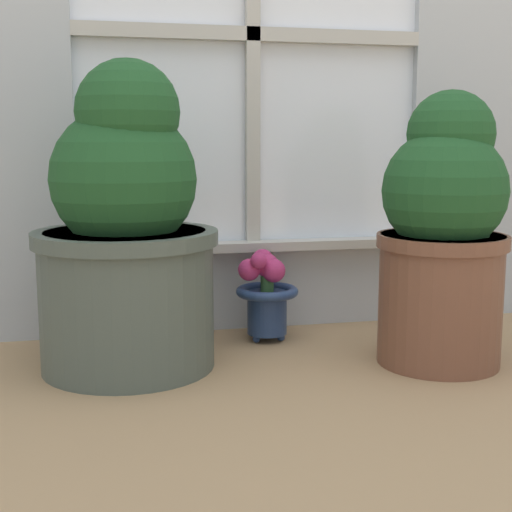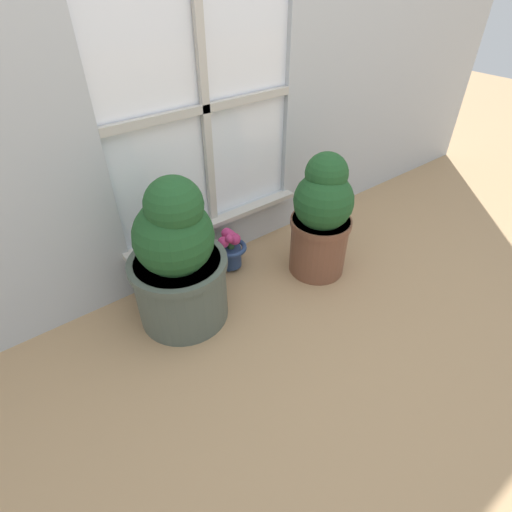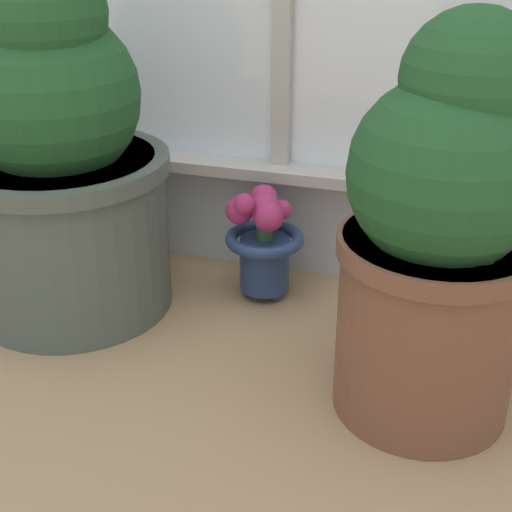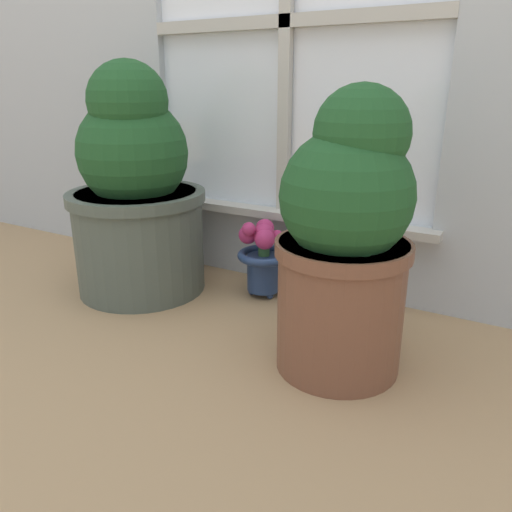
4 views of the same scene
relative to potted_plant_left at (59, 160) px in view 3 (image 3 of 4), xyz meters
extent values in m
plane|color=tan|center=(0.35, -0.35, -0.31)|extent=(10.00, 10.00, 0.00)
cube|color=#B2B7BC|center=(0.35, 0.30, -0.18)|extent=(0.92, 0.05, 0.24)
cube|color=#BCB7AD|center=(0.35, 0.25, -0.08)|extent=(0.98, 0.06, 0.02)
cylinder|color=#4C564C|center=(0.00, 0.00, -0.15)|extent=(0.39, 0.39, 0.31)
cylinder|color=#4C564C|center=(0.00, 0.00, -0.01)|extent=(0.41, 0.41, 0.03)
cylinder|color=#38281E|center=(0.00, 0.00, 0.00)|extent=(0.36, 0.36, 0.01)
sphere|color=#1E4C23|center=(0.00, 0.00, 0.12)|extent=(0.32, 0.32, 0.32)
sphere|color=#1E4C23|center=(0.01, -0.01, 0.26)|extent=(0.23, 0.23, 0.23)
cylinder|color=brown|center=(0.70, -0.12, -0.16)|extent=(0.28, 0.28, 0.30)
cylinder|color=brown|center=(0.70, -0.12, -0.02)|extent=(0.29, 0.29, 0.03)
cylinder|color=#38281E|center=(0.70, -0.12, -0.01)|extent=(0.26, 0.26, 0.01)
sphere|color=#1E4C23|center=(0.70, -0.12, 0.09)|extent=(0.28, 0.28, 0.28)
sphere|color=#1E4C23|center=(0.72, -0.11, 0.22)|extent=(0.20, 0.20, 0.20)
ellipsoid|color=#1E4C23|center=(0.72, -0.20, 0.08)|extent=(0.17, 0.08, 0.22)
sphere|color=navy|center=(0.36, 0.18, -0.30)|extent=(0.02, 0.02, 0.02)
sphere|color=navy|center=(0.32, 0.13, -0.30)|extent=(0.02, 0.02, 0.02)
sphere|color=navy|center=(0.39, 0.13, -0.30)|extent=(0.02, 0.02, 0.02)
cylinder|color=navy|center=(0.36, 0.15, -0.23)|extent=(0.10, 0.10, 0.11)
torus|color=navy|center=(0.36, 0.15, -0.18)|extent=(0.16, 0.16, 0.02)
cylinder|color=#386633|center=(0.36, 0.15, -0.15)|extent=(0.03, 0.03, 0.06)
sphere|color=#B22D66|center=(0.36, 0.15, -0.11)|extent=(0.06, 0.06, 0.06)
sphere|color=#B22D66|center=(0.38, 0.18, -0.12)|extent=(0.04, 0.04, 0.04)
sphere|color=#B22D66|center=(0.35, 0.17, -0.10)|extent=(0.06, 0.06, 0.06)
sphere|color=#B22D66|center=(0.31, 0.14, -0.12)|extent=(0.06, 0.06, 0.06)
sphere|color=#B22D66|center=(0.33, 0.11, -0.09)|extent=(0.04, 0.04, 0.04)
sphere|color=#B22D66|center=(0.37, 0.13, -0.12)|extent=(0.06, 0.06, 0.06)
camera|label=1|loc=(-0.06, -1.59, 0.20)|focal=50.00mm
camera|label=2|loc=(-0.52, -1.21, 1.01)|focal=28.00mm
camera|label=3|loc=(0.72, -1.10, 0.43)|focal=50.00mm
camera|label=4|loc=(1.04, -1.09, 0.31)|focal=35.00mm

